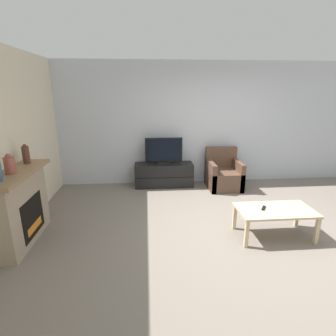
{
  "coord_description": "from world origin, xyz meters",
  "views": [
    {
      "loc": [
        -1.45,
        -3.51,
        2.08
      ],
      "look_at": [
        -1.1,
        0.62,
        0.85
      ],
      "focal_mm": 28.0,
      "sensor_mm": 36.0,
      "label": 1
    }
  ],
  "objects_px": {
    "tv_stand": "(164,175)",
    "mantel_vase_right": "(26,154)",
    "coffee_table": "(275,213)",
    "mantel_vase_centre_left": "(9,165)",
    "armchair": "(223,175)",
    "tv": "(164,152)",
    "fireplace": "(20,207)",
    "remote": "(264,208)"
  },
  "relations": [
    {
      "from": "tv_stand",
      "to": "mantel_vase_right",
      "type": "bearing_deg",
      "value": -141.01
    },
    {
      "from": "mantel_vase_right",
      "to": "coffee_table",
      "type": "height_order",
      "value": "mantel_vase_right"
    },
    {
      "from": "mantel_vase_centre_left",
      "to": "coffee_table",
      "type": "distance_m",
      "value": 3.68
    },
    {
      "from": "coffee_table",
      "to": "armchair",
      "type": "bearing_deg",
      "value": 94.32
    },
    {
      "from": "mantel_vase_centre_left",
      "to": "armchair",
      "type": "bearing_deg",
      "value": 30.42
    },
    {
      "from": "tv",
      "to": "coffee_table",
      "type": "xyz_separation_m",
      "value": [
        1.46,
        -2.27,
        -0.41
      ]
    },
    {
      "from": "fireplace",
      "to": "coffee_table",
      "type": "relative_size",
      "value": 1.19
    },
    {
      "from": "tv",
      "to": "remote",
      "type": "distance_m",
      "value": 2.61
    },
    {
      "from": "mantel_vase_right",
      "to": "tv_stand",
      "type": "relative_size",
      "value": 0.23
    },
    {
      "from": "mantel_vase_right",
      "to": "tv",
      "type": "bearing_deg",
      "value": 38.95
    },
    {
      "from": "mantel_vase_right",
      "to": "armchair",
      "type": "xyz_separation_m",
      "value": [
        3.43,
        1.53,
        -0.9
      ]
    },
    {
      "from": "tv",
      "to": "remote",
      "type": "xyz_separation_m",
      "value": [
        1.3,
        -2.24,
        -0.35
      ]
    },
    {
      "from": "fireplace",
      "to": "mantel_vase_right",
      "type": "distance_m",
      "value": 0.76
    },
    {
      "from": "coffee_table",
      "to": "tv",
      "type": "bearing_deg",
      "value": 122.79
    },
    {
      "from": "armchair",
      "to": "remote",
      "type": "height_order",
      "value": "armchair"
    },
    {
      "from": "tv",
      "to": "remote",
      "type": "height_order",
      "value": "tv"
    },
    {
      "from": "fireplace",
      "to": "remote",
      "type": "relative_size",
      "value": 8.75
    },
    {
      "from": "mantel_vase_centre_left",
      "to": "fireplace",
      "type": "bearing_deg",
      "value": 99.71
    },
    {
      "from": "armchair",
      "to": "remote",
      "type": "relative_size",
      "value": 5.81
    },
    {
      "from": "armchair",
      "to": "tv_stand",
      "type": "bearing_deg",
      "value": 171.61
    },
    {
      "from": "mantel_vase_centre_left",
      "to": "remote",
      "type": "height_order",
      "value": "mantel_vase_centre_left"
    },
    {
      "from": "remote",
      "to": "fireplace",
      "type": "bearing_deg",
      "value": -149.82
    },
    {
      "from": "fireplace",
      "to": "tv",
      "type": "distance_m",
      "value": 3.02
    },
    {
      "from": "mantel_vase_centre_left",
      "to": "coffee_table",
      "type": "bearing_deg",
      "value": -1.04
    },
    {
      "from": "tv",
      "to": "coffee_table",
      "type": "height_order",
      "value": "tv"
    },
    {
      "from": "mantel_vase_centre_left",
      "to": "tv_stand",
      "type": "xyz_separation_m",
      "value": [
        2.13,
        2.21,
        -0.91
      ]
    },
    {
      "from": "tv_stand",
      "to": "armchair",
      "type": "height_order",
      "value": "armchair"
    },
    {
      "from": "fireplace",
      "to": "remote",
      "type": "height_order",
      "value": "fireplace"
    },
    {
      "from": "mantel_vase_centre_left",
      "to": "armchair",
      "type": "relative_size",
      "value": 0.31
    },
    {
      "from": "tv_stand",
      "to": "coffee_table",
      "type": "xyz_separation_m",
      "value": [
        1.46,
        -2.27,
        0.12
      ]
    },
    {
      "from": "mantel_vase_right",
      "to": "armchair",
      "type": "bearing_deg",
      "value": 24.01
    },
    {
      "from": "fireplace",
      "to": "mantel_vase_centre_left",
      "type": "distance_m",
      "value": 0.64
    },
    {
      "from": "tv_stand",
      "to": "coffee_table",
      "type": "height_order",
      "value": "tv_stand"
    },
    {
      "from": "mantel_vase_centre_left",
      "to": "tv_stand",
      "type": "relative_size",
      "value": 0.21
    },
    {
      "from": "mantel_vase_centre_left",
      "to": "mantel_vase_right",
      "type": "distance_m",
      "value": 0.49
    },
    {
      "from": "tv_stand",
      "to": "remote",
      "type": "xyz_separation_m",
      "value": [
        1.3,
        -2.24,
        0.18
      ]
    },
    {
      "from": "fireplace",
      "to": "coffee_table",
      "type": "xyz_separation_m",
      "value": [
        3.61,
        -0.16,
        -0.15
      ]
    },
    {
      "from": "armchair",
      "to": "coffee_table",
      "type": "relative_size",
      "value": 0.79
    },
    {
      "from": "tv",
      "to": "coffee_table",
      "type": "relative_size",
      "value": 0.75
    },
    {
      "from": "fireplace",
      "to": "mantel_vase_centre_left",
      "type": "xyz_separation_m",
      "value": [
        0.02,
        -0.1,
        0.63
      ]
    },
    {
      "from": "fireplace",
      "to": "coffee_table",
      "type": "distance_m",
      "value": 3.61
    },
    {
      "from": "tv_stand",
      "to": "coffee_table",
      "type": "bearing_deg",
      "value": -57.23
    }
  ]
}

